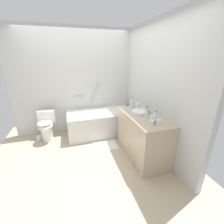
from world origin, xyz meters
The scene contains 18 objects.
ground_plane centered at (0.00, 0.00, 0.00)m, with size 3.74×3.74×0.00m, color #C1AD8E.
wall_back_tiled centered at (0.00, 1.27, 1.28)m, with size 3.14×0.10×2.57m, color silver.
wall_right_mirror centered at (1.42, 0.00, 1.28)m, with size 0.10×2.83×2.57m, color silver.
bathtub centered at (0.46, 0.83, 0.32)m, with size 1.63×0.78×1.30m.
toilet centered at (-0.84, 0.87, 0.36)m, with size 0.40×0.52×0.71m.
vanity_counter centered at (1.07, -0.30, 0.43)m, with size 0.60×1.26×0.86m, color tan.
sink_basin centered at (1.03, -0.19, 0.89)m, with size 0.30×0.30×0.06m, color white.
sink_faucet centered at (1.21, -0.19, 0.89)m, with size 0.13×0.15×0.07m.
water_bottle_0 centered at (1.01, 0.13, 0.98)m, with size 0.07×0.07×0.25m.
water_bottle_1 centered at (1.08, 0.01, 0.96)m, with size 0.06×0.06×0.22m.
water_bottle_2 centered at (1.05, -0.41, 0.96)m, with size 0.07×0.07×0.20m.
water_bottle_3 centered at (1.07, -0.66, 0.96)m, with size 0.06×0.06×0.22m.
drinking_glass_0 centered at (1.05, -0.59, 0.91)m, with size 0.06×0.06×0.10m, color white.
drinking_glass_1 centered at (1.09, 0.12, 0.90)m, with size 0.07×0.07×0.08m, color white.
drinking_glass_2 centered at (1.00, -0.70, 0.90)m, with size 0.06×0.06×0.08m, color white.
drinking_glass_3 centered at (1.08, -0.75, 0.91)m, with size 0.07×0.07×0.10m, color white.
bath_mat centered at (0.43, 0.19, 0.01)m, with size 0.51×0.40×0.01m, color white.
toilet_paper_roll centered at (-1.04, 0.89, 0.06)m, with size 0.11×0.11×0.11m, color white.
Camera 1 is at (-0.26, -2.61, 1.89)m, focal length 23.77 mm.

